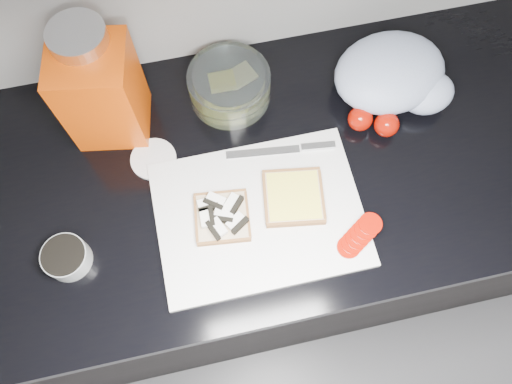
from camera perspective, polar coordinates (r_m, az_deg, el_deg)
base_cabinet at (r=1.46m, az=-1.19°, el=-4.98°), size 3.50×0.60×0.86m
countertop at (r=1.04m, az=-1.67°, el=2.30°), size 3.50×0.64×0.04m
cutting_board at (r=0.98m, az=0.38°, el=-2.56°), size 0.40×0.30×0.01m
bread_left at (r=0.96m, az=-3.96°, el=-2.77°), size 0.12×0.12×0.03m
bread_right at (r=0.98m, az=4.31°, el=-0.58°), size 0.14×0.14×0.02m
tomato_slices at (r=0.97m, az=11.74°, el=-4.89°), size 0.10×0.09×0.02m
knife at (r=1.03m, az=4.44°, el=4.95°), size 0.22×0.04×0.01m
seed_tub at (r=1.00m, az=-20.87°, el=-6.98°), size 0.09×0.09×0.04m
tub_lid at (r=1.05m, az=-11.64°, el=3.72°), size 0.11×0.11×0.01m
glass_bowl at (r=1.08m, az=-3.05°, el=11.99°), size 0.17×0.17×0.07m
bread_bag at (r=1.02m, az=-17.20°, el=10.75°), size 0.16×0.15×0.22m
steel_canister at (r=1.03m, az=-17.79°, el=12.62°), size 0.10×0.10×0.25m
grocery_bag at (r=1.11m, az=15.59°, el=12.73°), size 0.27×0.23×0.11m
whole_tomatoes at (r=1.07m, az=13.27°, el=7.83°), size 0.10×0.08×0.05m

